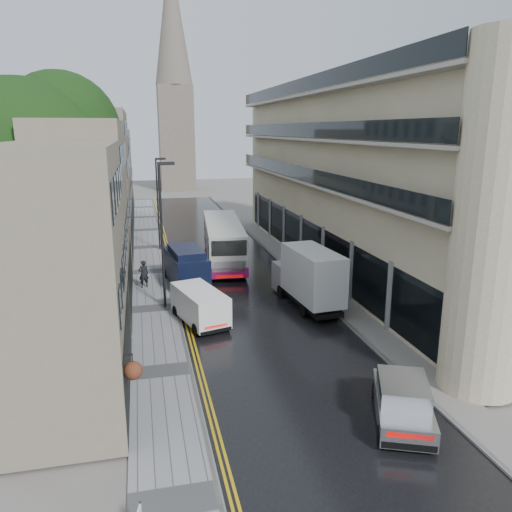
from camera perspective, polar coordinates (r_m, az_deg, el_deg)
name	(u,v)px	position (r m, az deg, el deg)	size (l,w,h in m)	color
road	(227,268)	(39.41, -3.37, -1.36)	(9.00, 85.00, 0.02)	black
left_sidewalk	(151,272)	(38.88, -11.90, -1.79)	(2.70, 85.00, 0.12)	gray
right_sidewalk	(292,263)	(40.61, 4.15, -0.82)	(1.80, 85.00, 0.12)	slate
old_shop_row	(98,191)	(40.31, -17.59, 7.05)	(4.50, 56.00, 12.00)	gray
modern_block	(360,178)	(39.75, 11.83, 8.76)	(8.00, 40.00, 14.00)	beige
church_spire	(174,73)	(92.65, -9.38, 19.92)	(6.40, 6.40, 40.00)	#766A5D
tree_near	(27,197)	(30.77, -24.71, 6.13)	(10.56, 10.56, 13.89)	black
tree_far	(65,185)	(43.54, -20.97, 7.57)	(9.24, 9.24, 12.46)	black
cream_bus	(209,252)	(37.59, -5.35, 0.47)	(2.77, 12.20, 3.33)	beige
white_lorry	(304,286)	(28.80, 5.48, -3.47)	(2.12, 7.05, 3.70)	silver
silver_hatchback	(382,421)	(18.64, 14.16, -17.86)	(1.91, 4.36, 1.63)	silver
white_van	(196,317)	(26.59, -6.92, -6.99)	(1.89, 4.42, 2.00)	white
navy_van	(177,274)	(32.94, -9.05, -2.09)	(2.22, 5.55, 2.83)	black
pedestrian	(144,274)	(34.77, -12.73, -2.01)	(0.69, 0.45, 1.90)	black
lamp_post_near	(162,237)	(29.86, -10.70, 2.11)	(0.97, 0.22, 8.66)	black
lamp_post_far	(158,205)	(45.03, -11.15, 5.76)	(0.91, 0.20, 8.07)	black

